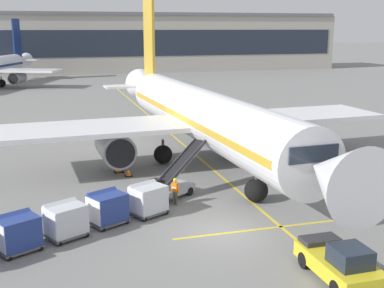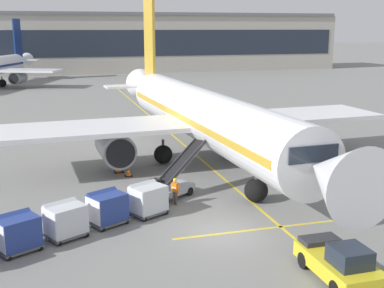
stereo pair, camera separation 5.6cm
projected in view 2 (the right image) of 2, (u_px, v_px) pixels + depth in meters
The scene contains 16 objects.
ground_plane at pixel (222, 233), 27.04m from camera, with size 600.00×600.00×0.00m, color slate.
parked_airplane at pixel (202, 116), 40.27m from camera, with size 31.36×41.64×14.14m.
belt_loader at pixel (171, 183), 32.71m from camera, with size 4.90×3.99×3.39m.
baggage_cart_lead at pixel (148, 199), 29.54m from camera, with size 2.78×2.34×1.91m.
baggage_cart_second at pixel (107, 207), 28.11m from camera, with size 2.78×2.34×1.91m.
baggage_cart_third at pixel (65, 219), 26.33m from camera, with size 2.78×2.34×1.91m.
baggage_cart_fourth at pixel (17, 232), 24.72m from camera, with size 2.78×2.34×1.91m.
pushback_tug at pixel (340, 262), 21.90m from camera, with size 2.15×4.41×1.83m.
ground_crew_by_loader at pixel (175, 190), 31.19m from camera, with size 0.43×0.45×1.74m.
ground_crew_by_carts at pixel (156, 196), 29.94m from camera, with size 0.40×0.50×1.74m.
safety_cone_engine_keepout at pixel (119, 167), 38.42m from camera, with size 0.71×0.71×0.80m.
safety_cone_wingtip at pixel (153, 182), 34.98m from camera, with size 0.62×0.62×0.70m.
safety_cone_nose_mark at pixel (129, 172), 37.41m from camera, with size 0.55×0.55×0.63m.
apron_guidance_line_lead_in at pixel (207, 165), 40.57m from camera, with size 0.20×110.00×0.01m.
apron_guidance_line_stop_bar at pixel (277, 227), 27.87m from camera, with size 12.00×0.20×0.01m.
terminal_building at pixel (124, 43), 125.24m from camera, with size 109.41×15.63×14.34m.
Camera 2 is at (-8.52, -23.81, 10.84)m, focal length 46.93 mm.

